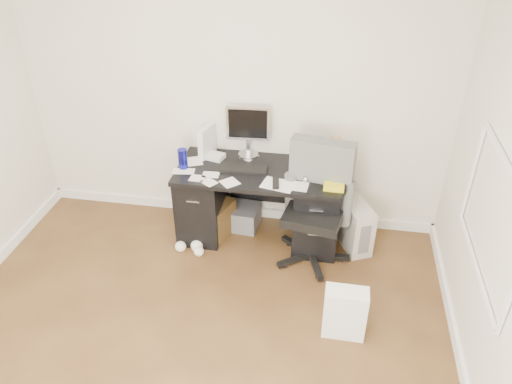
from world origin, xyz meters
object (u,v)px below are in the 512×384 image
office_chair (315,208)px  pc_tower (354,225)px  desk (259,202)px  wicker_basket (212,218)px  lcd_monitor (248,131)px  keyboard (243,169)px

office_chair → pc_tower: office_chair is taller
office_chair → pc_tower: 0.57m
office_chair → pc_tower: size_ratio=2.43×
desk → wicker_basket: bearing=-178.0°
desk → pc_tower: 0.92m
office_chair → wicker_basket: 1.09m
pc_tower → wicker_basket: pc_tower is taller
lcd_monitor → office_chair: bearing=-40.9°
desk → pc_tower: bearing=1.1°
desk → wicker_basket: desk is taller
office_chair → keyboard: bearing=171.0°
desk → pc_tower: size_ratio=3.23×
lcd_monitor → wicker_basket: lcd_monitor is taller
keyboard → lcd_monitor: bearing=88.7°
wicker_basket → pc_tower: bearing=1.4°
lcd_monitor → keyboard: size_ratio=1.17×
lcd_monitor → pc_tower: (1.05, -0.24, -0.77)m
lcd_monitor → office_chair: (0.68, -0.51, -0.44)m
desk → keyboard: bearing=-171.6°
keyboard → wicker_basket: 0.67m
desk → wicker_basket: 0.51m
office_chair → wicker_basket: bearing=176.5°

